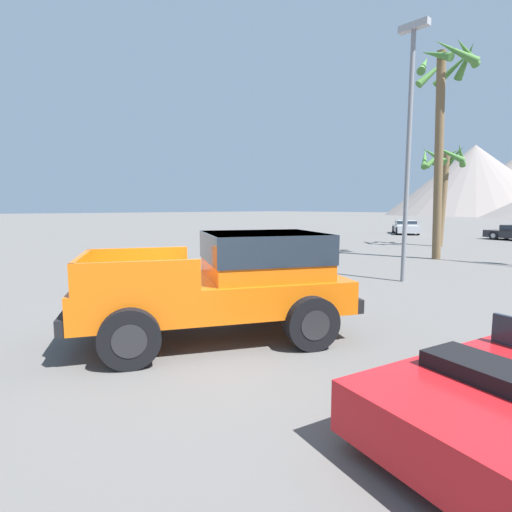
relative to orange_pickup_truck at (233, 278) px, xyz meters
The scene contains 6 objects.
ground_plane 1.12m from the orange_pickup_truck, 116.63° to the right, with size 320.00×320.00×0.00m, color #5B5956.
orange_pickup_truck is the anchor object (origin of this frame).
parked_car_silver 31.09m from the orange_pickup_truck, 112.41° to the left, with size 4.06×4.74×1.16m.
street_lamp_post 8.12m from the orange_pickup_truck, 94.76° to the left, with size 0.90×0.24×7.67m.
palm_tree_tall 14.80m from the orange_pickup_truck, 99.88° to the left, with size 2.86×2.81×9.19m.
palm_tree_short 20.42m from the orange_pickup_truck, 104.03° to the left, with size 2.85×2.60×5.96m.
Camera 1 is at (5.71, -4.08, 2.32)m, focal length 28.00 mm.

